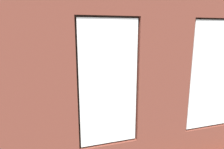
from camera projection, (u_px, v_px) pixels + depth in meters
ground_plane at (112, 109)px, 6.38m from camera, size 6.22×6.47×0.10m
brick_wall_with_windows at (163, 75)px, 3.35m from camera, size 5.62×0.30×3.40m
white_wall_right at (10, 60)px, 5.02m from camera, size 0.10×5.47×3.40m
couch_by_window at (140, 131)px, 4.22m from camera, size 1.90×0.87×0.80m
couch_left at (181, 98)px, 6.36m from camera, size 0.99×1.88×0.80m
coffee_table at (96, 96)px, 6.37m from camera, size 1.52×0.87×0.43m
cup_ceramic at (96, 93)px, 6.35m from camera, size 0.07×0.07×0.09m
candle_jar at (108, 90)px, 6.61m from camera, size 0.08×0.08×0.13m
table_plant_small at (90, 90)px, 6.38m from camera, size 0.15×0.15×0.25m
remote_gray at (83, 97)px, 6.10m from camera, size 0.17×0.06×0.02m
media_console at (31, 102)px, 6.15m from camera, size 1.14×0.42×0.54m
tv_flatscreen at (29, 81)px, 6.02m from camera, size 1.07×0.20×0.75m
papasan_chair at (88, 79)px, 8.25m from camera, size 1.15×1.15×0.71m
potted_plant_corner_near_left at (145, 70)px, 8.98m from camera, size 0.83×0.84×1.20m
potted_plant_mid_room_small at (129, 88)px, 6.98m from camera, size 0.42×0.42×0.70m
potted_plant_by_left_couch at (150, 88)px, 7.52m from camera, size 0.23×0.23×0.46m
potted_plant_between_couches at (195, 104)px, 4.59m from camera, size 0.86×0.89×1.48m
potted_plant_foreground_right at (42, 76)px, 7.63m from camera, size 0.70×0.70×1.06m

